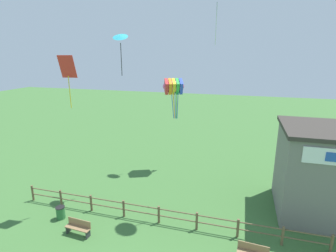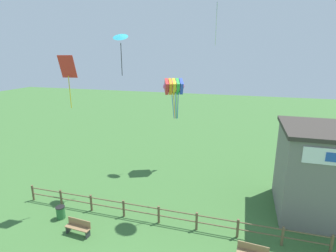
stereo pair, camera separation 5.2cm
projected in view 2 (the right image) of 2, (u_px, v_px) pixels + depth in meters
wooden_fence at (159, 213)px, 15.64m from camera, size 18.50×0.14×1.11m
park_bench_near_fence at (78, 227)px, 14.70m from camera, size 1.52×0.51×0.88m
trash_bin at (61, 212)px, 16.17m from camera, size 0.56×0.56×0.78m
kite_rainbow_parafoil at (174, 87)px, 22.16m from camera, size 2.18×1.91×3.46m
kite_cyan_delta at (121, 38)px, 17.59m from camera, size 1.18×1.12×2.86m
kite_red_diamond at (68, 71)px, 15.54m from camera, size 1.02×0.50×3.16m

